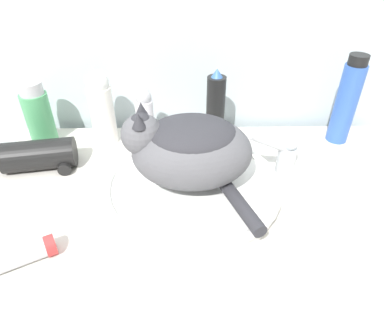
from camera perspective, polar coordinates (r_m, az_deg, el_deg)
name	(u,v)px	position (r m, az deg, el deg)	size (l,w,h in m)	color
vanity_counter	(200,288)	(1.13, 1.41, -19.95)	(1.05, 0.56, 0.83)	beige
sink_basin	(192,187)	(0.77, -0.01, -3.85)	(0.40, 0.40, 0.05)	white
cat	(189,148)	(0.71, -0.56, 2.77)	(0.28, 0.27, 0.18)	#56565B
faucet	(284,150)	(0.83, 15.09, 2.41)	(0.14, 0.07, 0.15)	silver
shampoo_bottle_tall	(347,101)	(1.02, 24.36, 9.56)	(0.06, 0.06, 0.24)	#335BB7
mouthwash_bottle	(38,115)	(1.03, -24.23, 7.55)	(0.07, 0.07, 0.18)	#4CA366
hairspray_can_black	(215,109)	(0.94, 3.93, 9.20)	(0.05, 0.05, 0.21)	black
deodorant_stick	(145,116)	(0.95, -7.86, 7.96)	(0.05, 0.05, 0.16)	silver
lotion_bottle_white	(101,108)	(0.96, -14.86, 9.02)	(0.07, 0.07, 0.21)	white
cream_tube	(14,259)	(0.72, -27.59, -13.76)	(0.15, 0.11, 0.04)	silver
hair_dryer	(39,156)	(0.94, -24.08, 1.38)	(0.20, 0.11, 0.08)	black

